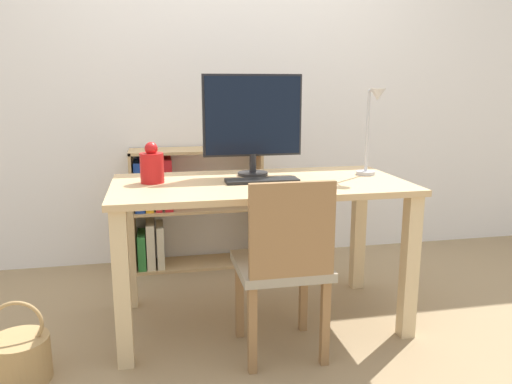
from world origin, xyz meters
TOP-DOWN VIEW (x-y plane):
  - ground_plane at (0.00, 0.00)m, footprint 10.00×10.00m
  - wall_back at (0.00, 1.07)m, footprint 8.00×0.05m
  - desk at (0.00, 0.00)m, footprint 1.45×0.73m
  - monitor at (-0.00, 0.19)m, footprint 0.52×0.16m
  - keyboard at (0.01, -0.01)m, footprint 0.36×0.11m
  - vase at (-0.52, 0.08)m, footprint 0.12×0.12m
  - desk_lamp at (0.59, 0.02)m, footprint 0.10×0.19m
  - chair at (0.03, -0.38)m, footprint 0.40×0.40m
  - bookshelf at (-0.41, 0.90)m, footprint 0.86×0.28m
  - basket at (-1.10, -0.34)m, footprint 0.24×0.24m

SIDE VIEW (x-z plane):
  - ground_plane at x=0.00m, z-range 0.00..0.00m
  - basket at x=-1.10m, z-range -0.07..0.28m
  - bookshelf at x=-0.41m, z-range 0.01..0.81m
  - chair at x=0.03m, z-range 0.04..0.87m
  - desk at x=0.00m, z-range 0.24..0.99m
  - keyboard at x=0.01m, z-range 0.74..0.76m
  - vase at x=-0.52m, z-range 0.73..0.93m
  - desk_lamp at x=0.59m, z-range 0.80..1.25m
  - monitor at x=0.00m, z-range 0.78..1.31m
  - wall_back at x=0.00m, z-range 0.00..2.60m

